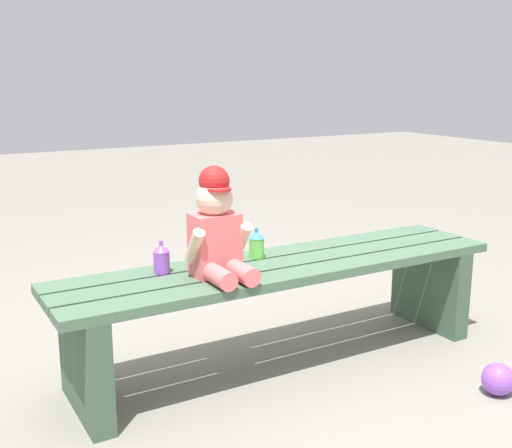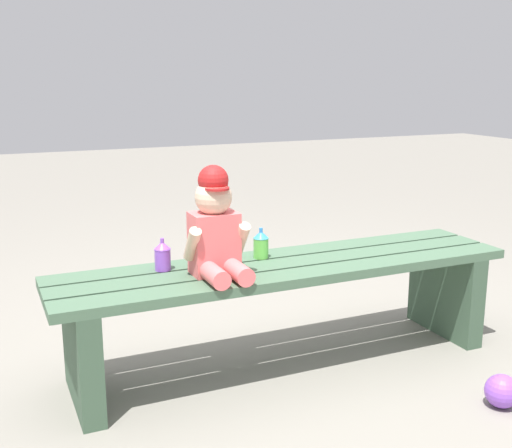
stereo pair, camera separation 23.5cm
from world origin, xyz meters
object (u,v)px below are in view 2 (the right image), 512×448
object	(u,v)px
sippy_cup_right	(261,244)
park_bench	(286,293)
sippy_cup_left	(163,255)
toy_ball	(502,391)
child_figure	(216,228)

from	to	relation	value
sippy_cup_right	park_bench	bearing A→B (deg)	-55.87
sippy_cup_left	park_bench	bearing A→B (deg)	-11.74
sippy_cup_right	toy_ball	bearing A→B (deg)	-49.85
child_figure	sippy_cup_right	distance (m)	0.30
toy_ball	child_figure	bearing A→B (deg)	145.37
sippy_cup_left	toy_ball	world-z (taller)	sippy_cup_left
sippy_cup_left	sippy_cup_right	bearing A→B (deg)	0.00
park_bench	sippy_cup_left	distance (m)	0.52
sippy_cup_right	sippy_cup_left	bearing A→B (deg)	180.00
child_figure	toy_ball	world-z (taller)	child_figure
sippy_cup_left	toy_ball	size ratio (longest dim) A/B	1.04
park_bench	child_figure	size ratio (longest dim) A/B	4.55
child_figure	toy_ball	distance (m)	1.17
park_bench	sippy_cup_right	bearing A→B (deg)	124.13
child_figure	sippy_cup_right	bearing A→B (deg)	29.08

